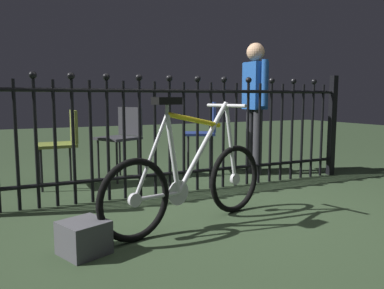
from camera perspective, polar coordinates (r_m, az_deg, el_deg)
The scene contains 8 objects.
ground_plane at distance 3.18m, azimuth 5.11°, elevation -10.19°, with size 20.00×20.00×0.00m, color #2E3F27.
iron_fence at distance 3.76m, azimuth -1.87°, elevation 1.98°, with size 4.01×0.07×1.20m.
bicycle at distance 2.81m, azimuth -0.25°, elevation -5.43°, with size 1.48×0.53×0.94m.
chair_olive at distance 4.23m, azimuth -18.67°, elevation 0.68°, with size 0.41×0.40×0.81m.
chair_charcoal at distance 4.49m, azimuth -10.28°, elevation 1.57°, with size 0.53×0.53×0.83m.
chair_navy at distance 4.75m, azimuth 2.05°, elevation 2.31°, with size 0.48×0.48×0.88m.
person_visitor at distance 4.74m, azimuth 9.34°, elevation 7.00°, with size 0.22×0.48×1.59m.
display_crate at distance 2.46m, azimuth -15.84°, elevation -13.19°, with size 0.25×0.25×0.20m, color #4C4C51.
Camera 1 is at (-1.56, -2.61, 0.94)m, focal length 35.75 mm.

